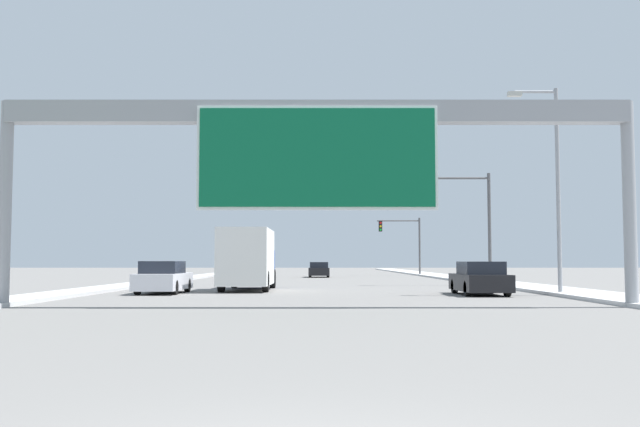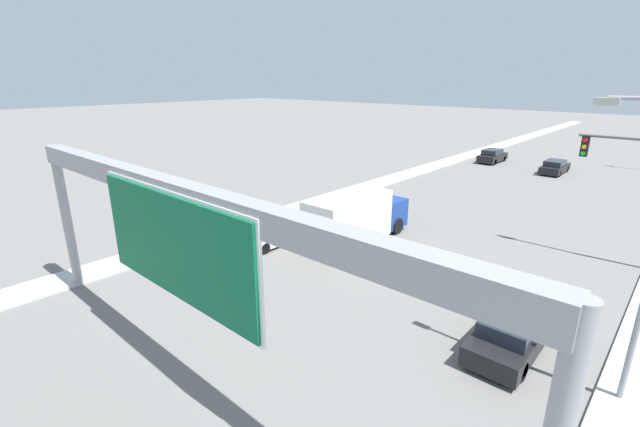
# 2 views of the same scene
# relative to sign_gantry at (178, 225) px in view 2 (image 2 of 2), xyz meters

# --- Properties ---
(median_strip_left) EXTENTS (2.00, 120.00, 0.15)m
(median_strip_left) POSITION_rel_sign_gantry_xyz_m (-10.75, 42.12, -5.23)
(median_strip_left) COLOR #BDBDBD
(median_strip_left) RESTS_ON ground
(sign_gantry) EXTENTS (20.30, 0.73, 6.58)m
(sign_gantry) POSITION_rel_sign_gantry_xyz_m (0.00, 0.00, 0.00)
(sign_gantry) COLOR gray
(sign_gantry) RESTS_ON ground
(car_mid_right) EXTENTS (1.82, 4.79, 1.45)m
(car_mid_right) POSITION_rel_sign_gantry_xyz_m (-7.00, 9.83, -4.62)
(car_mid_right) COLOR silver
(car_mid_right) RESTS_ON ground
(car_mid_left) EXTENTS (1.83, 4.73, 1.36)m
(car_mid_left) POSITION_rel_sign_gantry_xyz_m (0.00, 41.84, -4.65)
(car_mid_left) COLOR black
(car_mid_left) RESTS_ON ground
(car_near_center) EXTENTS (1.86, 4.58, 1.44)m
(car_near_center) POSITION_rel_sign_gantry_xyz_m (7.00, 8.39, -4.62)
(car_near_center) COLOR black
(car_near_center) RESTS_ON ground
(car_near_right) EXTENTS (1.88, 4.67, 1.51)m
(car_near_right) POSITION_rel_sign_gantry_xyz_m (-7.00, 43.63, -4.59)
(car_near_right) COLOR black
(car_near_right) RESTS_ON ground
(truck_box_primary) EXTENTS (2.35, 7.55, 3.01)m
(truck_box_primary) POSITION_rel_sign_gantry_xyz_m (-3.50, 13.09, -3.77)
(truck_box_primary) COLOR navy
(truck_box_primary) RESTS_ON ground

